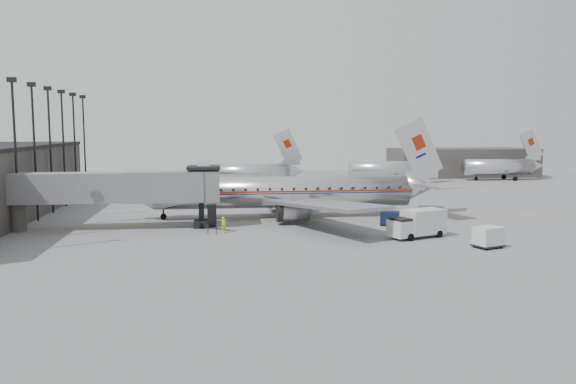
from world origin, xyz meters
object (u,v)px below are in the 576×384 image
service_van (417,223)px  baggage_cart_white (488,237)px  ramp_worker (224,225)px  airliner (290,192)px  baggage_cart_navy (389,218)px

service_van → baggage_cart_white: service_van is taller
service_van → ramp_worker: 18.70m
airliner → baggage_cart_white: 24.10m
airliner → ramp_worker: size_ratio=23.28×
baggage_cart_navy → ramp_worker: 17.63m
airliner → service_van: airliner is taller
airliner → baggage_cart_white: (14.70, -19.00, -1.96)m
service_van → baggage_cart_navy: size_ratio=2.56×
ramp_worker → baggage_cart_white: bearing=-66.3°
service_van → baggage_cart_white: 6.82m
baggage_cart_navy → baggage_cart_white: baggage_cart_white is taller
baggage_cart_white → ramp_worker: bearing=137.2°
airliner → baggage_cart_white: bearing=-52.0°
service_van → ramp_worker: bearing=144.0°
baggage_cart_white → ramp_worker: baggage_cart_white is taller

